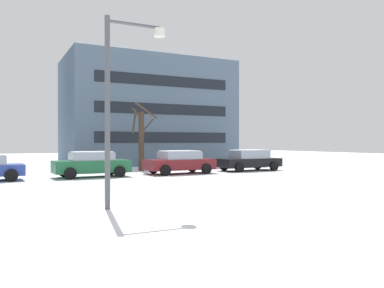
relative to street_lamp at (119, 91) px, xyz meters
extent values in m
cylinder|color=#4C4F54|center=(-0.34, 0.00, -0.66)|extent=(0.16, 0.16, 5.74)
cylinder|color=#4C4F54|center=(0.48, 0.00, 2.06)|extent=(1.66, 0.10, 0.10)
cylinder|color=silver|center=(1.31, 0.00, 1.91)|extent=(0.36, 0.36, 0.25)
cylinder|color=black|center=(-2.70, 11.93, -3.21)|extent=(0.65, 0.24, 0.64)
cylinder|color=black|center=(-2.63, 10.07, -3.21)|extent=(0.65, 0.24, 0.64)
cube|color=#1E6038|center=(1.54, 10.90, -2.91)|extent=(4.25, 1.87, 0.69)
cube|color=#8C99A8|center=(1.54, 10.90, -2.34)|extent=(2.36, 1.66, 0.44)
cube|color=white|center=(1.54, 10.90, -2.09)|extent=(2.15, 1.53, 0.06)
cylinder|color=black|center=(2.87, 11.83, -3.21)|extent=(0.65, 0.24, 0.64)
cylinder|color=black|center=(2.93, 10.08, -3.21)|extent=(0.65, 0.24, 0.64)
cylinder|color=black|center=(0.15, 11.73, -3.21)|extent=(0.65, 0.24, 0.64)
cylinder|color=black|center=(0.21, 9.98, -3.21)|extent=(0.65, 0.24, 0.64)
cube|color=maroon|center=(6.99, 10.82, -2.93)|extent=(4.40, 1.97, 0.65)
cube|color=#8C99A8|center=(6.99, 10.82, -2.36)|extent=(2.44, 1.75, 0.48)
cube|color=white|center=(6.99, 10.82, -2.09)|extent=(2.22, 1.62, 0.06)
cylinder|color=black|center=(8.37, 11.79, -3.21)|extent=(0.65, 0.24, 0.64)
cylinder|color=black|center=(8.44, 9.94, -3.21)|extent=(0.65, 0.24, 0.64)
cylinder|color=black|center=(5.55, 11.69, -3.21)|extent=(0.65, 0.24, 0.64)
cylinder|color=black|center=(5.62, 9.84, -3.21)|extent=(0.65, 0.24, 0.64)
cube|color=black|center=(12.45, 11.11, -2.96)|extent=(4.58, 1.95, 0.59)
cube|color=#8C99A8|center=(12.45, 11.11, -2.40)|extent=(2.54, 1.73, 0.54)
cube|color=white|center=(12.45, 11.11, -2.10)|extent=(2.31, 1.60, 0.06)
cylinder|color=black|center=(13.88, 12.08, -3.21)|extent=(0.65, 0.24, 0.64)
cylinder|color=black|center=(13.95, 10.25, -3.21)|extent=(0.65, 0.24, 0.64)
cylinder|color=black|center=(10.95, 11.97, -3.21)|extent=(0.65, 0.24, 0.64)
cylinder|color=black|center=(11.02, 10.15, -3.21)|extent=(0.65, 0.24, 0.64)
cylinder|color=#423326|center=(5.66, 14.26, -1.49)|extent=(0.39, 0.39, 4.07)
cylinder|color=#423326|center=(5.32, 14.00, 0.32)|extent=(0.67, 0.85, 1.01)
cylinder|color=#423326|center=(5.23, 14.51, -0.10)|extent=(0.68, 1.02, 1.76)
cylinder|color=#423326|center=(6.20, 14.48, -0.40)|extent=(0.56, 1.17, 0.97)
cylinder|color=#423326|center=(5.75, 13.48, 0.59)|extent=(1.63, 0.30, 1.08)
cube|color=slate|center=(9.37, 23.35, 1.23)|extent=(14.79, 8.88, 9.50)
cube|color=white|center=(9.37, 23.35, 6.03)|extent=(14.50, 8.70, 0.10)
cube|color=black|center=(9.37, 18.89, -1.15)|extent=(11.83, 0.04, 0.90)
cube|color=black|center=(9.37, 18.89, 1.23)|extent=(11.83, 0.04, 0.90)
cube|color=black|center=(9.37, 18.89, 3.60)|extent=(11.83, 0.04, 0.90)
camera|label=1|loc=(-3.29, -11.52, -1.53)|focal=36.70mm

